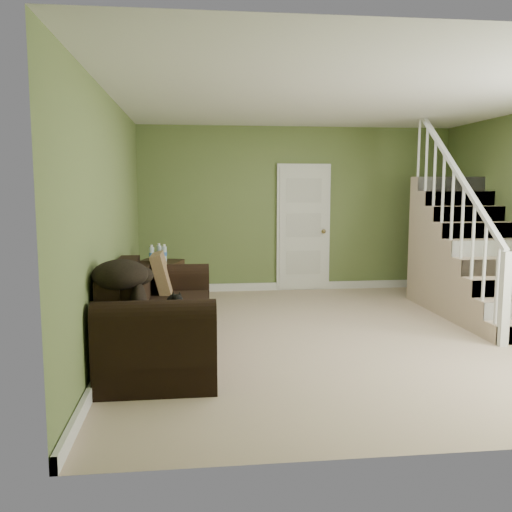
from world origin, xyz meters
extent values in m
cube|color=tan|center=(0.00, 0.00, 0.00)|extent=(5.00, 5.50, 0.01)
cube|color=white|center=(0.00, 0.00, 2.60)|extent=(5.00, 5.50, 0.01)
cube|color=olive|center=(0.00, 2.75, 1.30)|extent=(5.00, 0.04, 2.60)
cube|color=olive|center=(0.00, -2.75, 1.30)|extent=(5.00, 0.04, 2.60)
cube|color=olive|center=(-2.50, 0.00, 1.30)|extent=(0.04, 5.50, 2.60)
cube|color=white|center=(0.00, 2.72, 0.06)|extent=(5.00, 0.04, 0.12)
cube|color=white|center=(-2.47, 0.00, 0.06)|extent=(0.04, 5.50, 0.12)
cube|color=white|center=(0.10, 2.71, 1.01)|extent=(0.86, 0.05, 2.02)
cube|color=white|center=(0.10, 2.69, 1.00)|extent=(0.78, 0.04, 1.96)
sphere|color=olive|center=(0.42, 2.65, 0.95)|extent=(0.07, 0.07, 0.07)
cylinder|color=white|center=(1.55, -0.46, 0.65)|extent=(0.04, 0.04, 0.90)
cylinder|color=white|center=(1.55, -0.19, 0.85)|extent=(0.04, 0.04, 0.90)
cube|color=tan|center=(2.00, 0.08, 0.30)|extent=(1.00, 0.27, 0.60)
cylinder|color=white|center=(1.55, 0.08, 1.05)|extent=(0.04, 0.04, 0.90)
cube|color=tan|center=(2.00, 0.35, 0.40)|extent=(1.00, 0.27, 0.80)
cylinder|color=white|center=(1.55, 0.35, 1.25)|extent=(0.04, 0.04, 0.90)
cube|color=tan|center=(2.00, 0.62, 0.50)|extent=(1.00, 0.27, 1.00)
cylinder|color=white|center=(1.55, 0.62, 1.45)|extent=(0.04, 0.04, 0.90)
cube|color=tan|center=(2.00, 0.89, 0.60)|extent=(1.00, 0.27, 1.20)
cylinder|color=white|center=(1.55, 0.89, 1.65)|extent=(0.04, 0.04, 0.90)
cube|color=tan|center=(2.00, 1.16, 0.70)|extent=(1.00, 0.27, 1.40)
cylinder|color=white|center=(1.55, 1.16, 1.85)|extent=(0.04, 0.04, 0.90)
cube|color=tan|center=(2.00, 1.43, 0.80)|extent=(1.00, 0.27, 1.60)
cylinder|color=white|center=(1.55, 1.43, 2.05)|extent=(0.04, 0.04, 0.90)
cube|color=tan|center=(2.00, 1.70, 0.90)|extent=(1.00, 0.27, 1.80)
cylinder|color=white|center=(1.55, 1.70, 2.25)|extent=(0.04, 0.04, 0.90)
cube|color=white|center=(1.55, -0.62, 0.50)|extent=(0.09, 0.09, 1.00)
cube|color=white|center=(1.55, 0.62, 1.90)|extent=(0.06, 2.46, 1.84)
cube|color=black|center=(-1.97, -0.53, 0.13)|extent=(0.98, 2.27, 0.26)
cube|color=black|center=(-1.87, -0.53, 0.37)|extent=(0.74, 1.71, 0.23)
cube|color=black|center=(-1.97, -1.54, 0.32)|extent=(0.98, 0.26, 0.64)
cube|color=black|center=(-1.97, 0.47, 0.32)|extent=(0.98, 0.26, 0.64)
cylinder|color=black|center=(-1.97, -1.54, 0.64)|extent=(0.98, 0.26, 0.26)
cylinder|color=black|center=(-1.97, 0.47, 0.64)|extent=(0.98, 0.26, 0.26)
cube|color=black|center=(-2.36, -0.53, 0.57)|extent=(0.21, 1.75, 0.65)
cube|color=black|center=(-2.20, -0.53, 0.65)|extent=(0.14, 1.69, 0.36)
cube|color=black|center=(-2.12, 1.53, 0.33)|extent=(0.69, 0.69, 0.66)
cylinder|color=silver|center=(-2.21, 1.47, 0.76)|extent=(0.06, 0.06, 0.20)
cylinder|color=blue|center=(-2.21, 1.47, 0.76)|extent=(0.07, 0.07, 0.05)
cylinder|color=white|center=(-2.21, 1.47, 0.88)|extent=(0.03, 0.03, 0.03)
cylinder|color=silver|center=(-2.04, 1.51, 0.76)|extent=(0.06, 0.06, 0.20)
cylinder|color=blue|center=(-2.04, 1.51, 0.76)|extent=(0.07, 0.07, 0.05)
cylinder|color=white|center=(-2.04, 1.51, 0.88)|extent=(0.03, 0.03, 0.03)
cylinder|color=silver|center=(-2.12, 1.64, 0.76)|extent=(0.06, 0.06, 0.20)
cylinder|color=blue|center=(-2.12, 1.64, 0.76)|extent=(0.07, 0.07, 0.05)
cylinder|color=white|center=(-2.12, 1.64, 0.88)|extent=(0.03, 0.03, 0.03)
ellipsoid|color=black|center=(-1.84, -0.67, 0.56)|extent=(0.20, 0.31, 0.16)
ellipsoid|color=white|center=(-1.84, -0.74, 0.54)|extent=(0.11, 0.13, 0.08)
sphere|color=black|center=(-1.84, -0.82, 0.62)|extent=(0.12, 0.12, 0.11)
ellipsoid|color=white|center=(-1.84, -0.86, 0.60)|extent=(0.06, 0.05, 0.05)
cone|color=black|center=(-1.87, -0.81, 0.67)|extent=(0.04, 0.05, 0.05)
cone|color=black|center=(-1.81, -0.81, 0.67)|extent=(0.04, 0.05, 0.05)
cylinder|color=black|center=(-1.76, -0.56, 0.50)|extent=(0.11, 0.21, 0.03)
ellipsoid|color=yellow|center=(-1.90, -0.99, 0.51)|extent=(0.10, 0.17, 0.05)
cube|color=#4D361F|center=(-2.01, 0.27, 0.68)|extent=(0.24, 0.49, 0.50)
ellipsoid|color=black|center=(-2.27, -1.22, 0.93)|extent=(0.59, 0.70, 0.25)
camera|label=1|loc=(-1.65, -5.80, 1.66)|focal=38.00mm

